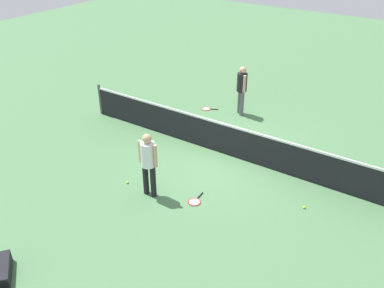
{
  "coord_description": "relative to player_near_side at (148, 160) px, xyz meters",
  "views": [
    {
      "loc": [
        4.73,
        -9.02,
        6.17
      ],
      "look_at": [
        -0.35,
        -1.36,
        0.9
      ],
      "focal_mm": 38.44,
      "sensor_mm": 36.0,
      "label": 1
    }
  ],
  "objects": [
    {
      "name": "ground_plane",
      "position": [
        0.69,
        2.72,
        -1.01
      ],
      "size": [
        40.0,
        40.0,
        0.0
      ],
      "primitive_type": "plane",
      "color": "#4C7A4C"
    },
    {
      "name": "court_net",
      "position": [
        0.69,
        2.72,
        -0.51
      ],
      "size": [
        10.09,
        0.09,
        1.07
      ],
      "color": "#4C4C51",
      "rests_on": "ground_plane"
    },
    {
      "name": "player_near_side",
      "position": [
        0.0,
        0.0,
        0.0
      ],
      "size": [
        0.52,
        0.36,
        1.7
      ],
      "color": "black",
      "rests_on": "ground_plane"
    },
    {
      "name": "player_far_side",
      "position": [
        -0.3,
        5.35,
        0.0
      ],
      "size": [
        0.48,
        0.48,
        1.7
      ],
      "color": "#595960",
      "rests_on": "ground_plane"
    },
    {
      "name": "tennis_racket_near_player",
      "position": [
        1.09,
        0.36,
        -1.0
      ],
      "size": [
        0.33,
        0.59,
        0.03
      ],
      "color": "red",
      "rests_on": "ground_plane"
    },
    {
      "name": "tennis_racket_far_player",
      "position": [
        -1.45,
        5.04,
        -1.0
      ],
      "size": [
        0.6,
        0.42,
        0.03
      ],
      "color": "red",
      "rests_on": "ground_plane"
    },
    {
      "name": "tennis_ball_by_net",
      "position": [
        -0.78,
        0.03,
        -0.98
      ],
      "size": [
        0.07,
        0.07,
        0.07
      ],
      "primitive_type": "sphere",
      "color": "#C6E033",
      "rests_on": "ground_plane"
    },
    {
      "name": "tennis_ball_midcourt",
      "position": [
        3.39,
        1.58,
        -0.98
      ],
      "size": [
        0.07,
        0.07,
        0.07
      ],
      "primitive_type": "sphere",
      "color": "#C6E033",
      "rests_on": "ground_plane"
    },
    {
      "name": "equipment_bag",
      "position": [
        -0.7,
        -3.64,
        -0.87
      ],
      "size": [
        0.8,
        0.71,
        0.28
      ],
      "color": "black",
      "rests_on": "ground_plane"
    }
  ]
}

